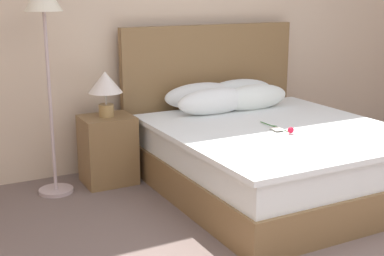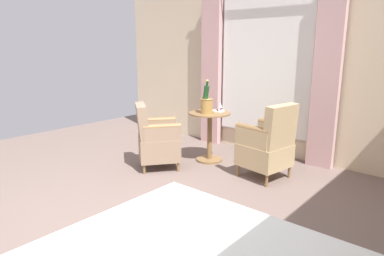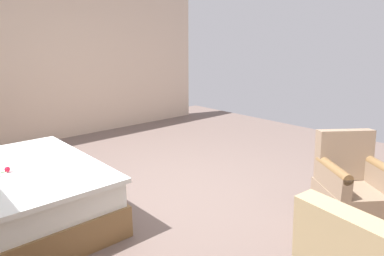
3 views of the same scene
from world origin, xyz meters
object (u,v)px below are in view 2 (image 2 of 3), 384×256
at_px(wine_glass_near_bucket, 220,106).
at_px(armchair_by_window, 268,144).
at_px(armchair_facing_bed, 156,139).
at_px(side_table_round, 210,132).
at_px(champagne_bucket, 207,103).
at_px(wine_glass_near_edge, 205,105).
at_px(snack_plate, 218,111).

distance_m(wine_glass_near_bucket, armchair_by_window, 0.98).
distance_m(wine_glass_near_bucket, armchair_facing_bed, 1.04).
distance_m(side_table_round, champagne_bucket, 0.45).
distance_m(side_table_round, wine_glass_near_edge, 0.41).
relative_size(wine_glass_near_bucket, wine_glass_near_edge, 1.02).
height_order(wine_glass_near_edge, snack_plate, wine_glass_near_edge).
height_order(champagne_bucket, armchair_facing_bed, champagne_bucket).
distance_m(wine_glass_near_bucket, wine_glass_near_edge, 0.24).
xyz_separation_m(side_table_round, armchair_facing_bed, (0.71, -0.38, -0.02)).
relative_size(side_table_round, wine_glass_near_bucket, 5.38).
height_order(snack_plate, armchair_by_window, armchair_by_window).
xyz_separation_m(champagne_bucket, wine_glass_near_edge, (-0.12, -0.13, -0.05)).
height_order(wine_glass_near_edge, armchair_facing_bed, armchair_facing_bed).
bearing_deg(wine_glass_near_bucket, armchair_by_window, 77.73).
bearing_deg(snack_plate, wine_glass_near_bucket, 58.49).
relative_size(wine_glass_near_edge, armchair_by_window, 0.13).
relative_size(wine_glass_near_edge, armchair_facing_bed, 0.15).
relative_size(armchair_by_window, armchair_facing_bed, 1.08).
xyz_separation_m(wine_glass_near_bucket, armchair_facing_bed, (0.83, -0.47, -0.41)).
height_order(side_table_round, wine_glass_near_edge, wine_glass_near_edge).
bearing_deg(armchair_by_window, armchair_facing_bed, -64.68).
height_order(side_table_round, wine_glass_near_bucket, wine_glass_near_bucket).
xyz_separation_m(side_table_round, wine_glass_near_edge, (-0.05, -0.13, 0.39)).
bearing_deg(side_table_round, snack_plate, 171.09).
xyz_separation_m(champagne_bucket, armchair_facing_bed, (0.64, -0.37, -0.46)).
bearing_deg(side_table_round, wine_glass_near_edge, -108.59).
relative_size(champagne_bucket, snack_plate, 2.50).
height_order(side_table_round, armchair_by_window, armchair_by_window).
distance_m(wine_glass_near_edge, snack_plate, 0.22).
relative_size(snack_plate, armchair_facing_bed, 0.21).
relative_size(wine_glass_near_bucket, armchair_by_window, 0.14).
height_order(champagne_bucket, snack_plate, champagne_bucket).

